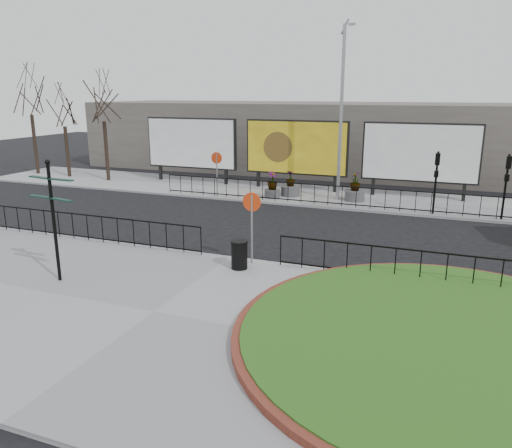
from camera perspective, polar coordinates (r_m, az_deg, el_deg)
The scene contains 25 objects.
ground at distance 17.98m, azimuth -2.96°, elevation -4.04°, with size 90.00×90.00×0.00m, color black.
pavement_near at distance 13.88m, azimuth -11.56°, elevation -10.00°, with size 30.00×10.00×0.12m, color gray.
pavement_far at distance 28.95m, azimuth 6.80°, elevation 3.32°, with size 44.00×6.00×0.12m, color gray.
brick_edge at distance 12.80m, azimuth 21.64°, elevation -12.30°, with size 10.40×10.40×0.18m, color brown.
grass_lawn at distance 12.80m, azimuth 21.65°, elevation -12.22°, with size 10.00×10.00×0.22m, color #1F5015.
railing_near_left at distance 20.66m, azimuth -18.71°, elevation -0.36°, with size 10.00×0.10×1.10m, color black, non-canonical shape.
railing_near_right at distance 16.05m, azimuth 18.29°, elevation -4.64°, with size 9.00×0.10×1.10m, color black, non-canonical shape.
railing_far at distance 26.03m, azimuth 7.46°, elevation 3.36°, with size 18.00×0.10×1.10m, color black, non-canonical shape.
speed_sign_far at distance 27.92m, azimuth -4.51°, elevation 6.82°, with size 0.64×0.07×2.47m.
speed_sign_near at distance 16.72m, azimuth -0.47°, elevation 1.36°, with size 0.64×0.07×2.47m.
billboard_left at distance 32.58m, azimuth -7.41°, elevation 9.11°, with size 6.20×0.31×4.10m.
billboard_mid at distance 29.88m, azimuth 4.61°, elevation 8.67°, with size 6.20×0.31×4.10m.
billboard_right at distance 28.68m, azimuth 18.25°, elevation 7.71°, with size 6.20×0.31×4.10m.
lamp_post at distance 27.07m, azimuth 9.73°, elevation 12.59°, with size 0.74×0.18×9.23m.
signal_pole_a at distance 25.11m, azimuth 19.92°, elevation 5.48°, with size 0.22×0.26×3.00m.
signal_pole_b at distance 25.23m, azimuth 26.74°, elevation 4.82°, with size 0.22×0.26×3.00m.
tree_left at distance 34.28m, azimuth -16.92°, elevation 10.60°, with size 2.00×2.00×7.00m, color #2D2119, non-canonical shape.
tree_mid at distance 36.78m, azimuth -20.96°, elevation 9.89°, with size 2.00×2.00×6.20m, color #2D2119, non-canonical shape.
tree_far at distance 38.95m, azimuth -24.20°, elevation 10.77°, with size 2.00×2.00×7.50m, color #2D2119, non-canonical shape.
building_backdrop at distance 38.29m, azimuth 10.76°, elevation 9.68°, with size 40.00×10.00×5.00m, color #645E58.
fingerpost_sign at distance 16.24m, azimuth -22.23°, elevation 1.59°, with size 1.77×0.48×3.79m.
litter_bin at distance 16.56m, azimuth -1.92°, elevation -3.51°, with size 0.58×0.58×0.96m.
planter_a at distance 27.64m, azimuth 1.88°, elevation 4.20°, with size 0.87×0.87×1.45m.
planter_b at distance 28.23m, azimuth 3.95°, elevation 4.16°, with size 1.07×1.07×1.43m.
planter_c at distance 27.38m, azimuth 11.23°, elevation 3.74°, with size 1.06×1.06×1.55m.
Camera 1 is at (7.02, -15.49, 5.85)m, focal length 35.00 mm.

